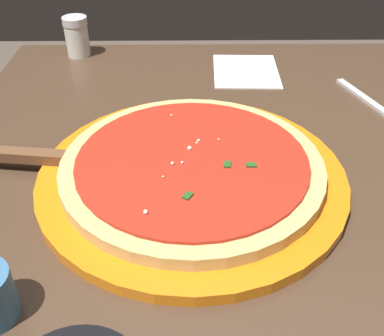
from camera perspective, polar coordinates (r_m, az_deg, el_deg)
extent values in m
cube|color=black|center=(1.15, -14.04, -5.30)|extent=(0.06, 0.06, 0.73)
cube|color=black|center=(1.17, 16.84, -5.00)|extent=(0.06, 0.06, 0.73)
cube|color=#473323|center=(0.56, 3.55, -4.10)|extent=(0.95, 0.75, 0.03)
cylinder|color=orange|center=(0.56, 0.00, -1.04)|extent=(0.38, 0.38, 0.01)
cylinder|color=#DBB26B|center=(0.55, 0.00, 0.21)|extent=(0.32, 0.32, 0.02)
cylinder|color=red|center=(0.55, 0.00, 1.06)|extent=(0.28, 0.28, 0.00)
sphere|color=#EFEACC|center=(0.54, -1.25, 0.69)|extent=(0.00, 0.00, 0.00)
sphere|color=#EFEACC|center=(0.56, -0.31, 2.50)|extent=(0.01, 0.01, 0.01)
sphere|color=#EFEACC|center=(0.58, 2.98, 3.58)|extent=(0.00, 0.00, 0.00)
sphere|color=#EFEACC|center=(0.63, -2.58, 6.60)|extent=(0.00, 0.00, 0.00)
sphere|color=#EFEACC|center=(0.58, 0.83, 3.46)|extent=(0.00, 0.00, 0.00)
sphere|color=#EFEACC|center=(0.47, -5.80, -5.48)|extent=(0.01, 0.01, 0.01)
sphere|color=#EFEACC|center=(0.54, -2.47, 0.59)|extent=(0.00, 0.00, 0.00)
sphere|color=#EFEACC|center=(0.52, -3.62, -1.10)|extent=(0.00, 0.00, 0.00)
sphere|color=#EFEACC|center=(0.57, 0.59, 3.16)|extent=(0.00, 0.00, 0.00)
cube|color=#23561E|center=(0.49, -0.54, -3.47)|extent=(0.01, 0.01, 0.00)
cube|color=#23561E|center=(0.54, 7.41, 0.39)|extent=(0.01, 0.01, 0.00)
cube|color=#23561E|center=(0.54, 4.44, 0.47)|extent=(0.01, 0.01, 0.00)
cube|color=silver|center=(0.58, -10.26, 0.38)|extent=(0.08, 0.10, 0.00)
cube|color=brown|center=(0.61, -20.26, 1.47)|extent=(0.03, 0.13, 0.01)
cube|color=white|center=(0.85, 6.74, 11.94)|extent=(0.15, 0.12, 0.00)
cube|color=silver|center=(0.80, 20.92, 8.01)|extent=(0.15, 0.06, 0.00)
cylinder|color=silver|center=(0.93, -14.11, 15.22)|extent=(0.04, 0.04, 0.06)
cylinder|color=silver|center=(0.92, -14.45, 17.37)|extent=(0.05, 0.05, 0.01)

